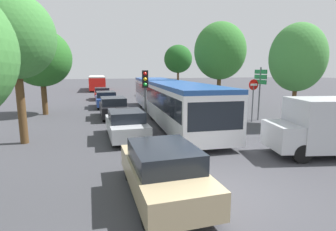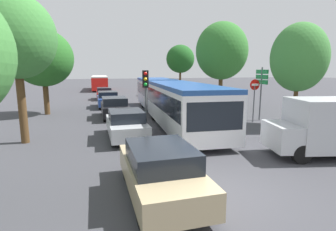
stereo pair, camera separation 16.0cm
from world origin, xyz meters
name	(u,v)px [view 2 (the right image)]	position (x,y,z in m)	size (l,w,h in m)	color
ground_plane	(219,190)	(0.00, 0.00, 0.00)	(200.00, 200.00, 0.00)	#3D3D42
articulated_bus	(168,97)	(1.92, 11.58, 1.53)	(4.07, 18.00, 2.65)	silver
city_bus_rear	(100,82)	(-1.80, 40.52, 1.39)	(2.86, 11.23, 2.40)	red
queued_car_tan	(160,170)	(-1.70, 0.15, 0.73)	(1.80, 4.17, 1.44)	tan
queued_car_silver	(126,124)	(-1.77, 6.59, 0.73)	(1.79, 4.16, 1.44)	#B7BABF
queued_car_black	(115,107)	(-1.80, 12.75, 0.75)	(1.85, 4.29, 1.48)	black
queued_car_blue	(108,99)	(-1.91, 18.40, 0.74)	(1.83, 4.24, 1.47)	#284799
queued_car_red	(104,93)	(-1.88, 25.24, 0.70)	(1.73, 4.01, 1.39)	#B21E19
traffic_light	(146,88)	(-0.61, 7.25, 2.50)	(0.37, 0.39, 3.40)	#56595E
no_entry_sign	(254,94)	(6.86, 8.42, 1.88)	(0.70, 0.08, 2.82)	#56595E
direction_sign_post	(261,83)	(7.67, 8.86, 2.57)	(0.16, 1.40, 3.60)	#56595E
tree_left_mid	(16,39)	(-6.48, 7.16, 4.77)	(3.49, 3.49, 6.77)	#51381E
tree_left_far	(43,60)	(-6.74, 15.65, 4.19)	(4.42, 4.42, 6.45)	#51381E
tree_right_near	(298,59)	(8.49, 6.65, 4.04)	(3.25, 3.25, 6.17)	#51381E
tree_right_mid	(221,53)	(8.08, 15.45, 4.96)	(4.64, 4.64, 7.66)	#51381E
tree_right_far	(180,59)	(8.46, 27.82, 4.87)	(3.78, 3.78, 6.76)	#51381E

